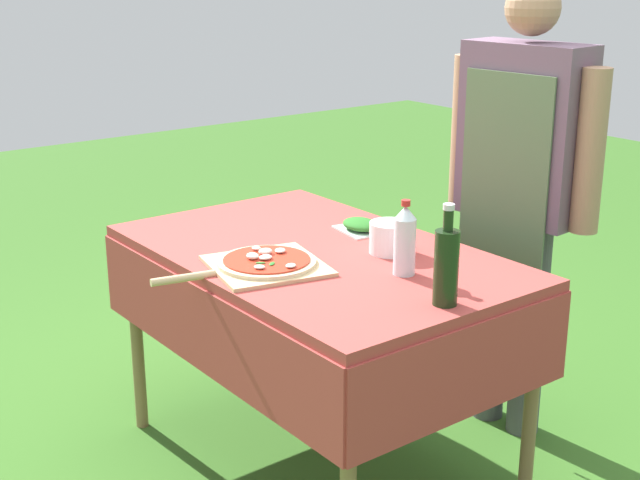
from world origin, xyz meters
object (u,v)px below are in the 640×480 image
at_px(person_cook, 521,177).
at_px(mixing_tub, 390,238).
at_px(prep_table, 317,276).
at_px(water_bottle, 405,240).
at_px(herb_container, 361,225).
at_px(pizza_on_peel, 264,264).
at_px(oil_bottle, 446,265).

xyz_separation_m(person_cook, mixing_tub, (-0.04, -0.58, -0.13)).
height_order(prep_table, water_bottle, water_bottle).
distance_m(prep_table, herb_container, 0.29).
bearing_deg(person_cook, prep_table, 69.59).
height_order(prep_table, herb_container, herb_container).
height_order(pizza_on_peel, herb_container, pizza_on_peel).
distance_m(herb_container, mixing_tub, 0.26).
bearing_deg(pizza_on_peel, herb_container, 116.28).
distance_m(pizza_on_peel, mixing_tub, 0.43).
distance_m(person_cook, pizza_on_peel, 1.01).
distance_m(prep_table, mixing_tub, 0.28).
xyz_separation_m(person_cook, pizza_on_peel, (-0.17, -0.99, -0.16)).
xyz_separation_m(oil_bottle, water_bottle, (-0.25, 0.08, -0.01)).
relative_size(person_cook, pizza_on_peel, 2.95).
distance_m(oil_bottle, herb_container, 0.73).
bearing_deg(oil_bottle, mixing_tub, 157.23).
xyz_separation_m(prep_table, person_cook, (0.20, 0.75, 0.26)).
bearing_deg(water_bottle, prep_table, -168.16).
height_order(prep_table, oil_bottle, oil_bottle).
bearing_deg(mixing_tub, prep_table, -132.54).
height_order(prep_table, mixing_tub, mixing_tub).
height_order(person_cook, mixing_tub, person_cook).
xyz_separation_m(herb_container, mixing_tub, (0.24, -0.08, 0.03)).
bearing_deg(water_bottle, oil_bottle, -17.22).
distance_m(prep_table, water_bottle, 0.40).
bearing_deg(person_cook, herb_container, 55.05).
relative_size(prep_table, water_bottle, 5.93).
distance_m(person_cook, mixing_tub, 0.59).
xyz_separation_m(prep_table, oil_bottle, (0.59, -0.01, 0.20)).
xyz_separation_m(pizza_on_peel, mixing_tub, (0.12, 0.41, 0.04)).
bearing_deg(pizza_on_peel, water_bottle, 57.98).
bearing_deg(herb_container, oil_bottle, -21.07).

